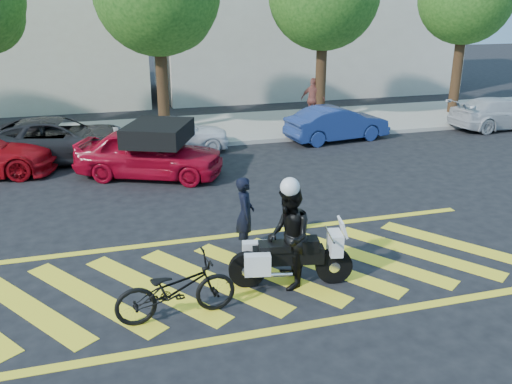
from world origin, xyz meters
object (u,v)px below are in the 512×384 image
object	(u,v)px
police_motorcycle	(289,257)
officer_moto	(289,237)
bicycle	(176,289)
red_convertible	(150,153)
officer_bike	(245,214)
parked_right	(337,124)
parked_mid_right	(171,134)
parked_far_right	(500,113)
parked_mid_left	(58,140)

from	to	relation	value
police_motorcycle	officer_moto	bearing A→B (deg)	-145.90
bicycle	police_motorcycle	xyz separation A→B (m)	(2.16, 0.52, 0.02)
red_convertible	bicycle	bearing A→B (deg)	-158.66
officer_bike	parked_right	size ratio (longest dim) A/B	0.42
bicycle	red_convertible	bearing A→B (deg)	-6.90
parked_mid_right	parked_far_right	size ratio (longest dim) A/B	0.91
officer_bike	bicycle	size ratio (longest dim) A/B	0.80
red_convertible	parked_far_right	xyz separation A→B (m)	(14.31, 2.50, -0.12)
bicycle	parked_mid_right	distance (m)	10.34
red_convertible	parked_mid_right	distance (m)	2.68
officer_moto	parked_far_right	world-z (taller)	officer_moto
parked_mid_left	parked_mid_right	world-z (taller)	parked_mid_left
officer_bike	parked_mid_right	xyz separation A→B (m)	(-0.46, 8.06, -0.14)
red_convertible	parked_mid_left	distance (m)	3.66
officer_bike	bicycle	distance (m)	2.84
officer_moto	parked_far_right	bearing A→B (deg)	138.70
parked_mid_right	parked_right	bearing A→B (deg)	-91.78
red_convertible	parked_mid_left	xyz separation A→B (m)	(-2.68, 2.50, -0.03)
bicycle	officer_moto	distance (m)	2.25
parked_far_right	red_convertible	bearing A→B (deg)	97.39
parked_far_right	officer_bike	bearing A→B (deg)	119.52
red_convertible	parked_far_right	world-z (taller)	red_convertible
red_convertible	parked_mid_right	bearing A→B (deg)	2.48
officer_moto	parked_right	bearing A→B (deg)	162.12
police_motorcycle	parked_far_right	size ratio (longest dim) A/B	0.54
officer_moto	parked_right	size ratio (longest dim) A/B	0.50
police_motorcycle	parked_mid_right	bearing A→B (deg)	105.76
officer_moto	officer_bike	bearing A→B (deg)	-156.71
officer_moto	parked_mid_right	bearing A→B (deg)	-164.33
officer_bike	parked_far_right	xyz separation A→B (m)	(12.87, 8.06, -0.18)
parked_mid_right	parked_right	distance (m)	6.15
parked_right	bicycle	bearing A→B (deg)	136.02
bicycle	police_motorcycle	bearing A→B (deg)	-80.80
parked_mid_right	parked_right	xyz separation A→B (m)	(6.15, 0.00, -0.03)
officer_moto	parked_far_right	size ratio (longest dim) A/B	0.45
officer_moto	parked_right	distance (m)	11.10
parked_right	parked_far_right	distance (m)	7.18
parked_mid_left	parked_right	world-z (taller)	parked_mid_left
officer_bike	police_motorcycle	bearing A→B (deg)	-154.49
bicycle	parked_mid_left	bearing A→B (deg)	8.47
red_convertible	parked_mid_left	size ratio (longest dim) A/B	0.85
officer_moto	red_convertible	xyz separation A→B (m)	(-1.81, 7.24, -0.24)
bicycle	parked_far_right	size ratio (longest dim) A/B	0.47
parked_far_right	police_motorcycle	bearing A→B (deg)	125.41
officer_moto	parked_mid_left	size ratio (longest dim) A/B	0.38
police_motorcycle	parked_right	size ratio (longest dim) A/B	0.59
officer_bike	parked_mid_right	bearing A→B (deg)	15.70
parked_mid_right	parked_right	size ratio (longest dim) A/B	1.01
parked_right	police_motorcycle	bearing A→B (deg)	143.49
parked_right	red_convertible	bearing A→B (deg)	101.41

